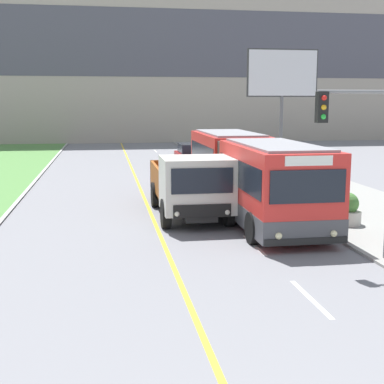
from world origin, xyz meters
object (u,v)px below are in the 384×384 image
Objects in this scene: traffic_light_mast at (368,145)px; planter_round_second at (309,192)px; car_distant at (191,155)px; city_bus at (248,173)px; planter_round_near at (347,211)px; planter_round_third at (280,180)px; billboard_large at (282,78)px; dump_truck at (192,187)px.

traffic_light_mast is 4.14× the size of planter_round_second.
city_bus is at bearing -90.92° from car_distant.
traffic_light_mast is 5.03m from planter_round_near.
planter_round_second reaches higher than planter_round_near.
car_distant reaches higher than planter_round_third.
billboard_large is at bearing 71.53° from planter_round_third.
traffic_light_mast reaches higher than dump_truck.
traffic_light_mast is 21.85m from billboard_large.
billboard_large is 6.78× the size of planter_round_near.
car_distant is at bearing 97.08° from planter_round_near.
planter_round_third is (2.72, 3.98, -0.92)m from city_bus.
car_distant is at bearing 101.35° from planter_round_third.
planter_round_near is (-3.28, -17.14, -5.34)m from billboard_large.
planter_round_second is at bearing 79.22° from traffic_light_mast.
planter_round_third is at bearing 89.86° from planter_round_near.
planter_round_near is 0.97× the size of planter_round_third.
billboard_large reaches higher than planter_round_second.
city_bus is 2.87m from planter_round_second.
dump_truck is (-2.53, -1.40, -0.29)m from city_bus.
dump_truck is at bearing -151.02° from city_bus.
dump_truck is at bearing -162.15° from planter_round_second.
planter_round_near is (1.45, 4.02, -2.65)m from traffic_light_mast.
planter_round_near is (5.23, -2.00, -0.64)m from dump_truck.
planter_round_third is (0.02, 7.38, 0.02)m from planter_round_near.
city_bus is 11.34× the size of planter_round_near.
planter_round_second is (2.45, -15.93, -0.07)m from car_distant.
planter_round_near is (2.70, -3.40, -0.93)m from city_bus.
billboard_large reaches higher than planter_round_third.
car_distant is at bearing 89.08° from city_bus.
planter_round_second reaches higher than planter_round_third.
dump_truck reaches higher than planter_round_second.
city_bus is 10.71× the size of planter_round_second.
dump_truck is 5.75× the size of planter_round_third.
car_distant is (2.79, 17.62, -0.54)m from dump_truck.
car_distant is 16.12m from planter_round_second.
traffic_light_mast is 11.80m from planter_round_third.
traffic_light_mast is 0.65× the size of billboard_large.
planter_round_third is (5.25, 5.38, -0.63)m from dump_truck.
planter_round_near is at bearing 70.16° from traffic_light_mast.
billboard_large is 11.58m from planter_round_third.
car_distant is 3.63× the size of planter_round_third.
traffic_light_mast reaches higher than planter_round_third.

